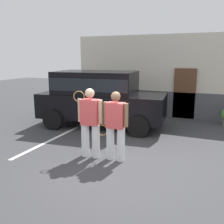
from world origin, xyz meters
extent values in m
plane|color=#38383A|center=(0.00, 0.00, 0.00)|extent=(40.00, 40.00, 0.00)
cube|color=silver|center=(-2.55, 1.50, 0.00)|extent=(0.12, 4.40, 0.01)
cube|color=beige|center=(0.00, 5.92, 1.75)|extent=(8.25, 0.30, 3.50)
cube|color=#4C4C51|center=(0.00, 5.72, 0.55)|extent=(6.93, 0.10, 1.10)
cube|color=brown|center=(0.86, 5.70, 1.05)|extent=(0.90, 0.06, 2.10)
cube|color=black|center=(-1.77, 3.21, 0.80)|extent=(4.79, 2.41, 0.90)
cube|color=black|center=(-2.02, 3.18, 1.65)|extent=(3.08, 2.08, 0.80)
cube|color=black|center=(-2.02, 3.18, 1.63)|extent=(3.03, 2.09, 0.44)
cylinder|color=black|center=(-0.34, 4.33, 0.36)|extent=(0.74, 0.34, 0.72)
cylinder|color=black|center=(-0.13, 2.44, 0.36)|extent=(0.74, 0.34, 0.72)
cylinder|color=black|center=(-3.42, 3.98, 0.36)|extent=(0.74, 0.34, 0.72)
cylinder|color=black|center=(-3.21, 2.09, 0.36)|extent=(0.74, 0.34, 0.72)
cylinder|color=white|center=(-0.62, 0.35, 0.44)|extent=(0.20, 0.20, 0.88)
cylinder|color=white|center=(-0.91, 0.33, 0.44)|extent=(0.20, 0.20, 0.88)
cube|color=#E04C4C|center=(-0.76, 0.34, 1.20)|extent=(0.47, 0.31, 0.65)
sphere|color=beige|center=(-0.76, 0.34, 1.68)|extent=(0.24, 0.24, 0.24)
cylinder|color=beige|center=(-0.49, 0.36, 1.23)|extent=(0.11, 0.11, 0.60)
cylinder|color=beige|center=(-1.04, 0.32, 1.23)|extent=(0.11, 0.11, 0.60)
torus|color=olive|center=(-1.09, 0.37, 1.58)|extent=(0.28, 0.13, 0.29)
cylinder|color=olive|center=(-1.09, 0.37, 1.34)|extent=(0.03, 0.03, 0.20)
cylinder|color=white|center=(0.06, 0.39, 0.43)|extent=(0.20, 0.20, 0.85)
cylinder|color=white|center=(-0.23, 0.39, 0.43)|extent=(0.20, 0.20, 0.85)
cube|color=#E04C4C|center=(-0.08, 0.39, 1.17)|extent=(0.43, 0.27, 0.63)
sphere|color=#8C6647|center=(-0.08, 0.39, 1.64)|extent=(0.24, 0.24, 0.24)
cylinder|color=#8C6647|center=(0.19, 0.39, 1.19)|extent=(0.11, 0.11, 0.58)
cylinder|color=#8C6647|center=(-0.35, 0.40, 1.19)|extent=(0.11, 0.11, 0.58)
torus|color=olive|center=(-0.48, 0.45, 0.72)|extent=(0.37, 0.02, 0.37)
cylinder|color=olive|center=(-0.48, 0.45, 0.96)|extent=(0.03, 0.03, 0.20)
camera|label=1|loc=(2.24, -5.26, 2.59)|focal=40.96mm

